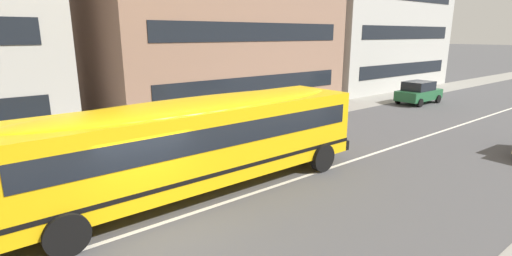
{
  "coord_description": "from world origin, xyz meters",
  "views": [
    {
      "loc": [
        -3.46,
        -8.83,
        5.01
      ],
      "look_at": [
        4.13,
        0.64,
        1.95
      ],
      "focal_mm": 26.32,
      "sensor_mm": 36.0,
      "label": 1
    }
  ],
  "objects": [
    {
      "name": "lane_centreline",
      "position": [
        0.0,
        0.0,
        0.0
      ],
      "size": [
        110.0,
        0.16,
        0.01
      ],
      "primitive_type": "cube",
      "color": "silver",
      "rests_on": "ground_plane"
    },
    {
      "name": "ground_plane",
      "position": [
        0.0,
        0.0,
        0.0
      ],
      "size": [
        400.0,
        400.0,
        0.0
      ],
      "primitive_type": "plane",
      "color": "#4C4C4F"
    },
    {
      "name": "school_bus",
      "position": [
        2.11,
        1.29,
        1.8
      ],
      "size": [
        13.54,
        3.2,
        3.03
      ],
      "rotation": [
        0.0,
        0.0,
        3.14
      ],
      "color": "yellow",
      "rests_on": "ground_plane"
    },
    {
      "name": "parked_car_green_end_of_row",
      "position": [
        23.03,
        5.07,
        0.84
      ],
      "size": [
        3.9,
        1.88,
        1.64
      ],
      "rotation": [
        0.0,
        0.0,
        -0.0
      ],
      "color": "#236038",
      "rests_on": "ground_plane"
    },
    {
      "name": "apartment_block_far_right",
      "position": [
        28.32,
        15.07,
        6.65
      ],
      "size": [
        16.04,
        11.52,
        13.3
      ],
      "color": "#B7B7B2",
      "rests_on": "ground_plane"
    },
    {
      "name": "sidewalk_far",
      "position": [
        0.0,
        7.83,
        0.01
      ],
      "size": [
        120.0,
        3.0,
        0.01
      ],
      "primitive_type": "cube",
      "color": "gray",
      "rests_on": "ground_plane"
    }
  ]
}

